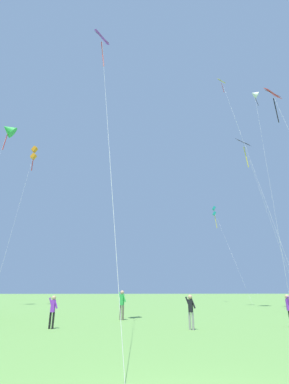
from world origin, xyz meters
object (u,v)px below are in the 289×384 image
at_px(person_in_blue_jacket, 122,302).
at_px(person_in_red_shirt, 53,309).
at_px(kite_orange_box, 34,154).
at_px(kite_red_high, 275,101).
at_px(kite_purple_streamer, 102,46).
at_px(person_child_small, 191,308).
at_px(kite_green_small, 8,130).
at_px(kite_white_distant, 254,95).
at_px(kite_yellow_diamond, 225,92).
at_px(kite_teal_box, 214,212).
at_px(person_far_back, 289,307).
at_px(kite_black_large, 245,150).

height_order(person_in_blue_jacket, person_in_red_shirt, person_in_blue_jacket).
relative_size(kite_orange_box, person_in_red_shirt, 14.54).
distance_m(kite_red_high, person_in_blue_jacket, 22.95).
height_order(kite_purple_streamer, person_child_small, kite_purple_streamer).
relative_size(kite_orange_box, kite_green_small, 0.89).
distance_m(kite_orange_box, person_in_blue_jacket, 30.60).
xyz_separation_m(kite_white_distant, person_child_small, (-12.69, -13.05, -24.14)).
height_order(kite_green_small, person_in_blue_jacket, kite_green_small).
xyz_separation_m(kite_yellow_diamond, kite_green_small, (-30.20, 6.93, -2.92)).
relative_size(kite_purple_streamer, kite_teal_box, 1.21).
bearing_deg(kite_green_small, person_far_back, -39.31).
bearing_deg(kite_teal_box, kite_purple_streamer, -119.45).
distance_m(person_far_back, person_in_red_shirt, 12.23).
xyz_separation_m(kite_orange_box, person_child_small, (16.99, -23.75, -20.18)).
distance_m(kite_orange_box, person_in_red_shirt, 32.12).
bearing_deg(person_in_red_shirt, kite_yellow_diamond, 40.12).
xyz_separation_m(kite_purple_streamer, person_in_red_shirt, (-1.62, 0.35, -17.08)).
xyz_separation_m(kite_orange_box, person_in_blue_jacket, (13.65, -18.65, -20.05)).
xyz_separation_m(kite_green_small, person_child_small, (20.44, -21.85, -22.95)).
bearing_deg(kite_teal_box, kite_orange_box, -162.87).
relative_size(kite_white_distant, person_child_small, 16.27).
bearing_deg(kite_yellow_diamond, kite_red_high, -82.33).
height_order(kite_orange_box, kite_green_small, kite_green_small).
bearing_deg(person_far_back, kite_teal_box, 76.59).
bearing_deg(kite_purple_streamer, kite_green_small, 125.64).
xyz_separation_m(kite_red_high, kite_white_distant, (1.81, 6.40, 6.07)).
xyz_separation_m(kite_yellow_diamond, kite_white_distant, (2.92, -1.87, -1.72)).
distance_m(kite_teal_box, kite_green_small, 36.38).
bearing_deg(person_child_small, kite_yellow_diamond, 56.79).
xyz_separation_m(kite_purple_streamer, person_child_small, (5.19, -0.60, -17.05)).
bearing_deg(kite_white_distant, kite_orange_box, 160.19).
height_order(kite_red_high, person_child_small, kite_red_high).
bearing_deg(person_in_red_shirt, kite_white_distant, 31.82).
bearing_deg(kite_orange_box, person_in_blue_jacket, -53.79).
relative_size(kite_green_small, person_in_blue_jacket, 14.00).
height_order(person_child_small, person_far_back, same).
height_order(kite_red_high, kite_yellow_diamond, kite_yellow_diamond).
height_order(kite_black_large, person_child_small, kite_black_large).
distance_m(kite_teal_box, person_far_back, 36.24).
bearing_deg(person_in_red_shirt, kite_purple_streamer, -12.30).
distance_m(kite_orange_box, kite_green_small, 4.80).
bearing_deg(kite_yellow_diamond, person_child_small, -123.21).
height_order(kite_green_small, kite_black_large, kite_green_small).
bearing_deg(kite_red_high, kite_white_distant, 74.19).
bearing_deg(person_in_blue_jacket, person_in_red_shirt, -129.94).
bearing_deg(person_far_back, kite_green_small, 140.69).
bearing_deg(kite_teal_box, person_child_small, -111.66).
bearing_deg(person_in_red_shirt, kite_black_large, 38.71).
xyz_separation_m(kite_purple_streamer, kite_teal_box, (18.31, 32.43, -2.63)).
height_order(kite_black_large, person_in_blue_jacket, kite_black_large).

